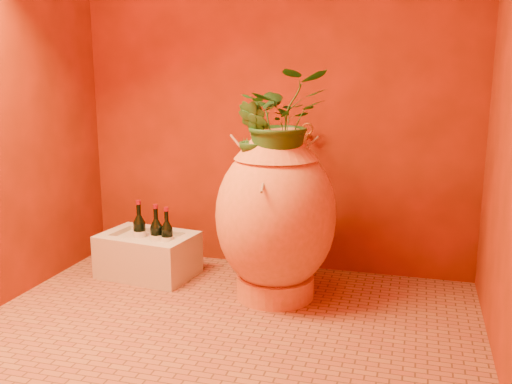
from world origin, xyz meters
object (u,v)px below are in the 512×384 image
(wine_bottle_c, at_px, (157,237))
(wall_tap, at_px, (307,136))
(amphora, at_px, (276,215))
(wine_bottle_a, at_px, (167,238))
(wine_bottle_b, at_px, (140,233))
(stone_basin, at_px, (148,256))

(wine_bottle_c, xyz_separation_m, wall_tap, (0.85, 0.34, 0.61))
(wall_tap, bearing_deg, wine_bottle_c, -158.49)
(amphora, relative_size, wine_bottle_c, 3.01)
(wine_bottle_a, bearing_deg, amphora, -8.15)
(wine_bottle_b, bearing_deg, wall_tap, 16.95)
(wine_bottle_a, distance_m, wine_bottle_b, 0.21)
(wine_bottle_c, bearing_deg, wine_bottle_b, 164.80)
(wine_bottle_a, xyz_separation_m, wine_bottle_c, (-0.07, 0.00, 0.00))
(stone_basin, relative_size, wine_bottle_a, 2.01)
(stone_basin, bearing_deg, wall_tap, 19.47)
(wine_bottle_b, distance_m, wine_bottle_c, 0.14)
(stone_basin, height_order, wine_bottle_a, wine_bottle_a)
(wine_bottle_a, height_order, wine_bottle_b, wine_bottle_b)
(stone_basin, bearing_deg, wine_bottle_a, -4.98)
(amphora, distance_m, wall_tap, 0.59)
(amphora, distance_m, wine_bottle_c, 0.81)
(stone_basin, distance_m, wall_tap, 1.22)
(wine_bottle_b, height_order, wall_tap, wall_tap)
(stone_basin, height_order, wine_bottle_b, wine_bottle_b)
(wine_bottle_b, bearing_deg, wine_bottle_c, -15.20)
(wine_bottle_a, distance_m, wall_tap, 1.05)
(amphora, bearing_deg, wine_bottle_c, 172.50)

